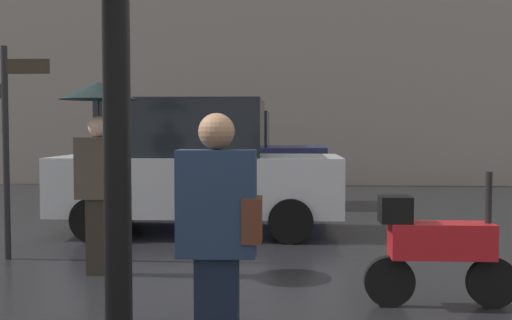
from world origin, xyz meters
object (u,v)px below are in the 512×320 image
object	(u,v)px
parked_car_left	(195,166)
parked_car_right	(219,158)
parked_scooter	(436,246)
pedestrian_with_umbrella	(99,136)
pedestrian_with_bag	(219,233)
street_signpost	(6,130)

from	to	relation	value
parked_car_left	parked_car_right	size ratio (longest dim) A/B	1.01
parked_scooter	parked_car_left	distance (m)	4.90
parked_scooter	parked_car_right	bearing A→B (deg)	122.60
parked_car_left	parked_car_right	bearing A→B (deg)	-85.00
pedestrian_with_umbrella	pedestrian_with_bag	size ratio (longest dim) A/B	1.24
parked_scooter	parked_car_right	size ratio (longest dim) A/B	0.32
pedestrian_with_bag	parked_scooter	size ratio (longest dim) A/B	1.24
parked_car_left	parked_car_right	world-z (taller)	parked_car_left
parked_scooter	pedestrian_with_umbrella	bearing A→B (deg)	174.08
street_signpost	parked_car_left	bearing A→B (deg)	46.33
pedestrian_with_bag	parked_scooter	world-z (taller)	pedestrian_with_bag
pedestrian_with_umbrella	parked_car_left	bearing A→B (deg)	45.90
parked_scooter	street_signpost	xyz separation A→B (m)	(-4.80, 1.88, 1.05)
parked_car_right	pedestrian_with_bag	bearing A→B (deg)	88.93
pedestrian_with_bag	parked_car_left	bearing A→B (deg)	102.12
pedestrian_with_umbrella	parked_scooter	world-z (taller)	pedestrian_with_umbrella
parked_car_right	parked_scooter	bearing A→B (deg)	103.11
pedestrian_with_bag	parked_car_left	xyz separation A→B (m)	(-1.00, 5.85, 0.06)
parked_car_left	parked_car_right	distance (m)	3.49
pedestrian_with_bag	parked_car_right	world-z (taller)	parked_car_right
pedestrian_with_umbrella	parked_car_right	world-z (taller)	pedestrian_with_umbrella
pedestrian_with_bag	pedestrian_with_umbrella	bearing A→B (deg)	121.30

